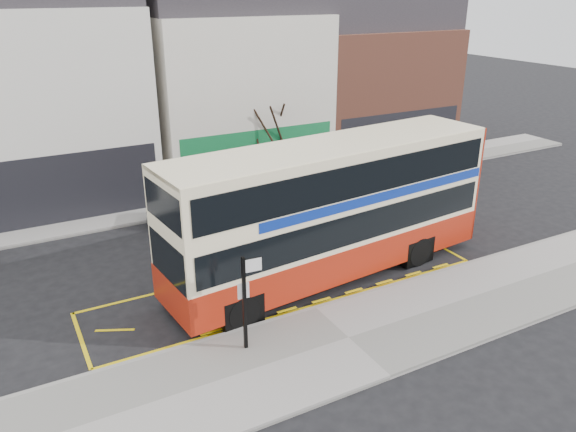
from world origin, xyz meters
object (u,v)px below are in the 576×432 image
bus_stop_post (246,294)px  car_white (364,175)px  car_grey (193,209)px  double_decker_bus (332,208)px  street_tree_right (266,114)px

bus_stop_post → car_white: bearing=46.3°
car_grey → car_white: 9.34m
double_decker_bus → car_white: bearing=41.9°
car_white → street_tree_right: bearing=42.9°
double_decker_bus → car_grey: double_decker_bus is taller
double_decker_bus → street_tree_right: bearing=71.4°
street_tree_right → bus_stop_post: bearing=-118.5°
double_decker_bus → bus_stop_post: size_ratio=4.34×
bus_stop_post → street_tree_right: street_tree_right is taller
car_white → bus_stop_post: bearing=115.9°
car_grey → double_decker_bus: bearing=-138.4°
bus_stop_post → car_grey: (1.84, 9.86, -1.24)m
double_decker_bus → car_white: (6.55, 7.17, -1.86)m
bus_stop_post → street_tree_right: size_ratio=0.51×
bus_stop_post → car_grey: bearing=83.8°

